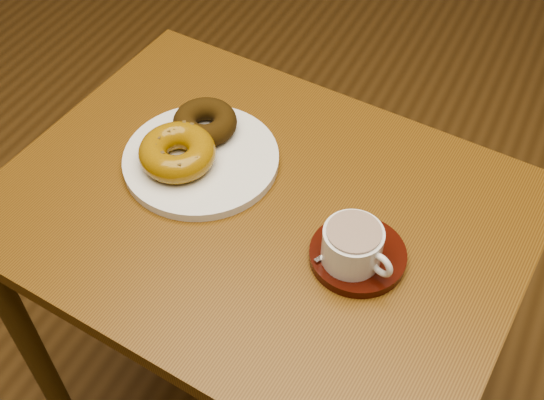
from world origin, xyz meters
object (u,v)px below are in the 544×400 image
at_px(cafe_table, 261,251).
at_px(coffee_cup, 353,245).
at_px(donut_plate, 201,159).
at_px(saucer, 358,255).

relative_size(cafe_table, coffee_cup, 7.66).
xyz_separation_m(cafe_table, donut_plate, (-0.12, 0.04, 0.12)).
relative_size(donut_plate, saucer, 1.81).
distance_m(donut_plate, coffee_cup, 0.29).
distance_m(cafe_table, coffee_cup, 0.23).
height_order(cafe_table, donut_plate, donut_plate).
bearing_deg(saucer, coffee_cup, -108.21).
bearing_deg(cafe_table, saucer, -5.16).
distance_m(saucer, coffee_cup, 0.04).
height_order(cafe_table, saucer, saucer).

